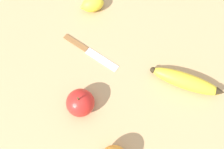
{
  "coord_description": "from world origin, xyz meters",
  "views": [
    {
      "loc": [
        -0.22,
        0.08,
        0.59
      ],
      "look_at": [
        -0.01,
        0.01,
        0.03
      ],
      "focal_mm": 35.0,
      "sensor_mm": 36.0,
      "label": 1
    }
  ],
  "objects_px": {
    "paring_knife": "(88,51)",
    "apple": "(80,103)",
    "banana": "(186,81)",
    "lemon": "(93,4)"
  },
  "relations": [
    {
      "from": "lemon",
      "to": "paring_knife",
      "type": "xyz_separation_m",
      "value": [
        -0.14,
        0.06,
        -0.02
      ]
    },
    {
      "from": "paring_knife",
      "to": "apple",
      "type": "bearing_deg",
      "value": 31.46
    },
    {
      "from": "banana",
      "to": "lemon",
      "type": "bearing_deg",
      "value": 156.6
    },
    {
      "from": "banana",
      "to": "apple",
      "type": "bearing_deg",
      "value": -146.86
    },
    {
      "from": "lemon",
      "to": "paring_knife",
      "type": "relative_size",
      "value": 0.46
    },
    {
      "from": "apple",
      "to": "lemon",
      "type": "bearing_deg",
      "value": -23.05
    },
    {
      "from": "apple",
      "to": "lemon",
      "type": "distance_m",
      "value": 0.33
    },
    {
      "from": "banana",
      "to": "lemon",
      "type": "height_order",
      "value": "lemon"
    },
    {
      "from": "banana",
      "to": "apple",
      "type": "height_order",
      "value": "apple"
    },
    {
      "from": "lemon",
      "to": "banana",
      "type": "bearing_deg",
      "value": -153.53
    }
  ]
}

